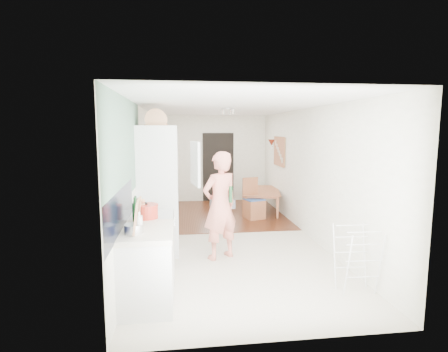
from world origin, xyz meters
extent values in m
cube|color=beige|center=(0.00, 0.00, 0.00)|extent=(3.20, 7.00, 0.01)
cube|color=#5C2B16|center=(0.00, 1.85, 0.01)|extent=(3.20, 3.30, 0.01)
cube|color=slate|center=(-1.59, -2.00, 1.85)|extent=(0.02, 3.00, 1.30)
cube|color=black|center=(-1.59, -2.55, 1.15)|extent=(0.02, 1.90, 0.50)
cube|color=black|center=(0.20, 3.48, 1.00)|extent=(0.90, 0.04, 2.00)
cube|color=silver|center=(-1.30, -2.55, 0.43)|extent=(0.60, 0.90, 0.86)
cube|color=beige|center=(-1.30, -2.55, 0.89)|extent=(0.62, 0.92, 0.06)
cube|color=silver|center=(-1.30, -1.80, 0.44)|extent=(0.60, 0.60, 0.88)
cube|color=silver|center=(-1.30, -1.80, 0.90)|extent=(0.60, 0.60, 0.04)
cube|color=silver|center=(-1.27, -0.78, 1.07)|extent=(0.66, 0.66, 2.15)
cube|color=silver|center=(-0.66, -1.08, 1.55)|extent=(0.14, 0.56, 0.70)
cube|color=white|center=(-0.96, -0.78, 1.55)|extent=(0.02, 0.52, 0.66)
cube|color=tan|center=(1.58, 1.90, 1.55)|extent=(0.03, 0.90, 0.70)
cube|color=#AD5F3D|center=(1.57, 1.90, 1.55)|extent=(0.00, 0.94, 0.74)
cone|color=maroon|center=(1.54, 2.55, 1.75)|extent=(0.18, 0.18, 0.16)
imported|color=#E47F6B|center=(-0.27, -1.15, 1.03)|extent=(0.90, 0.79, 2.06)
imported|color=#AD5F3D|center=(1.17, 1.96, 0.24)|extent=(1.03, 1.50, 0.48)
cube|color=gray|center=(-0.03, 0.56, 0.54)|extent=(0.51, 0.51, 0.19)
cylinder|color=red|center=(-1.35, -2.01, 1.01)|extent=(0.35, 0.35, 0.19)
cylinder|color=silver|center=(-1.42, -2.70, 0.97)|extent=(0.21, 0.21, 0.11)
cylinder|color=#143C1B|center=(-0.12, -1.34, 1.09)|extent=(0.06, 0.06, 0.26)
cylinder|color=#143C1B|center=(-1.45, -2.38, 1.06)|extent=(0.07, 0.07, 0.28)
cylinder|color=#143C1B|center=(-1.46, -2.23, 1.06)|extent=(0.06, 0.06, 0.27)
cylinder|color=silver|center=(-1.37, -2.70, 1.02)|extent=(0.10, 0.10, 0.20)
cylinder|color=tan|center=(-1.43, -2.06, 1.03)|extent=(0.07, 0.07, 0.22)
cylinder|color=tan|center=(-1.39, -2.02, 1.02)|extent=(0.07, 0.07, 0.21)
camera|label=1|loc=(-0.89, -6.62, 2.08)|focal=28.00mm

